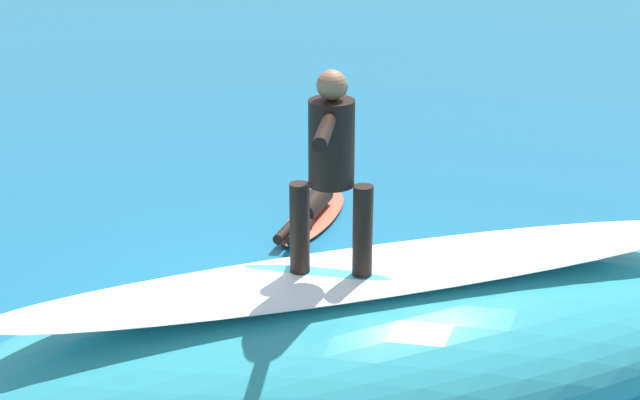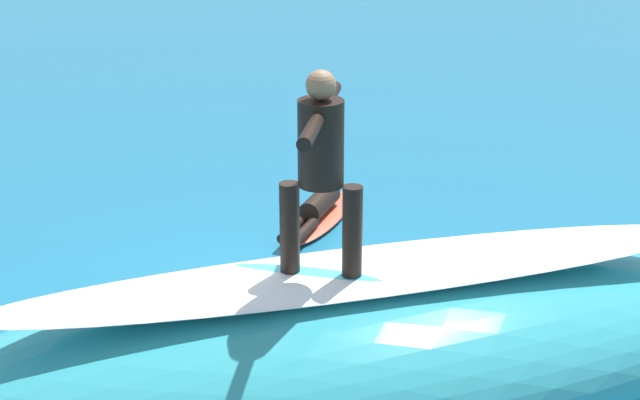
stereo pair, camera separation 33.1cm
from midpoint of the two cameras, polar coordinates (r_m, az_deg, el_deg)
name	(u,v)px [view 2 (the right image)]	position (r m, az deg, el deg)	size (l,w,h in m)	color
ground_plane	(280,322)	(10.40, -1.44, -7.12)	(120.00, 120.00, 0.00)	#196084
wave_crest	(364,351)	(8.47, 3.70, -8.75)	(7.41, 2.78, 1.42)	teal
wave_foam_lip	(365,271)	(8.12, 3.82, -4.17)	(6.30, 0.97, 0.08)	white
surfboard_riding	(321,277)	(8.01, 1.24, -4.50)	(1.83, 0.49, 0.08)	#33B2D1
surfer_riding	(321,158)	(7.62, 1.29, 2.42)	(0.89, 1.43, 1.68)	black
surfboard_paddling	(320,217)	(12.93, 0.70, -1.00)	(2.02, 0.57, 0.10)	#E0563D
surfer_paddling	(316,207)	(12.75, 0.51, -0.44)	(1.29, 1.41, 0.31)	black
foam_patch_near	(640,399)	(9.51, 19.04, -10.87)	(0.75, 0.75, 0.13)	white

